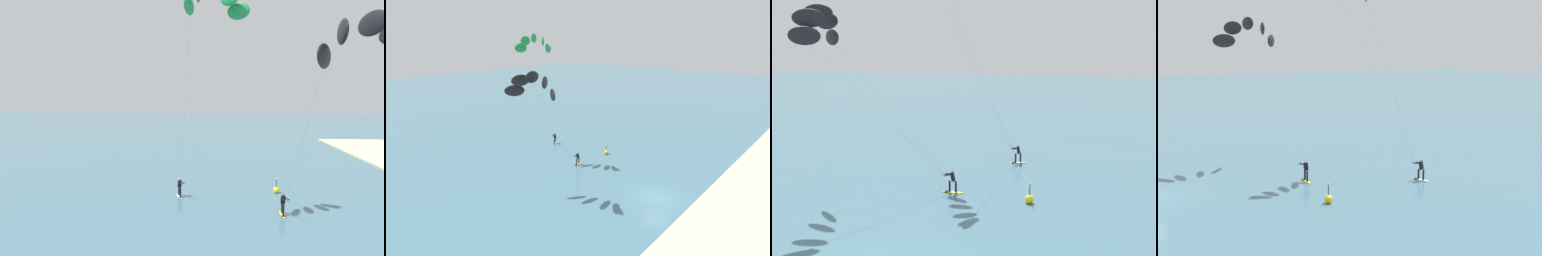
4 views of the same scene
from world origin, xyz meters
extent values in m
ellipsoid|color=white|center=(4.51, 19.43, 0.04)|extent=(1.52, 0.91, 0.08)
cube|color=black|center=(4.13, 19.27, 0.09)|extent=(0.37, 0.37, 0.02)
cylinder|color=black|center=(4.71, 19.51, 0.47)|extent=(0.14, 0.14, 0.78)
cylinder|color=black|center=(4.30, 19.34, 0.47)|extent=(0.14, 0.14, 0.78)
cube|color=black|center=(4.51, 19.43, 1.16)|extent=(0.41, 0.40, 0.63)
sphere|color=tan|center=(4.51, 19.43, 1.58)|extent=(0.20, 0.20, 0.20)
cylinder|color=black|center=(4.02, 19.18, 1.31)|extent=(0.51, 0.27, 0.03)
cylinder|color=black|center=(4.31, 19.21, 1.34)|extent=(0.47, 0.51, 0.15)
cylinder|color=black|center=(4.21, 19.40, 1.34)|extent=(0.61, 0.14, 0.15)
ellipsoid|color=#1E9347|center=(-2.04, 18.11, 14.29)|extent=(1.55, 0.79, 1.10)
ellipsoid|color=#1E9347|center=(-0.46, 14.97, 14.29)|extent=(0.79, 1.55, 1.10)
cylinder|color=#B2B2B7|center=(0.99, 18.65, 7.65)|extent=(6.07, 1.08, 12.69)
cylinder|color=#B2B2B7|center=(1.78, 17.07, 7.65)|extent=(4.50, 4.23, 12.69)
ellipsoid|color=yellow|center=(0.85, 11.42, 0.04)|extent=(1.51, 0.40, 0.08)
cube|color=black|center=(0.44, 11.41, 0.09)|extent=(0.29, 0.29, 0.02)
cylinder|color=black|center=(1.07, 11.43, 0.47)|extent=(0.14, 0.14, 0.78)
cylinder|color=black|center=(0.63, 11.42, 0.47)|extent=(0.14, 0.14, 0.78)
cube|color=black|center=(0.85, 11.42, 1.16)|extent=(0.33, 0.31, 0.63)
sphere|color=beige|center=(0.85, 11.42, 1.58)|extent=(0.20, 0.20, 0.20)
cylinder|color=black|center=(0.31, 11.30, 1.31)|extent=(0.54, 0.15, 0.03)
cylinder|color=black|center=(0.61, 11.25, 1.34)|extent=(0.55, 0.41, 0.15)
cylinder|color=black|center=(0.56, 11.47, 1.34)|extent=(0.61, 0.19, 0.15)
ellipsoid|color=black|center=(-7.93, 11.76, 10.57)|extent=(1.81, 1.31, 1.10)
ellipsoid|color=black|center=(-7.75, 10.96, 11.62)|extent=(1.97, 0.65, 1.10)
ellipsoid|color=black|center=(-7.45, 9.58, 12.03)|extent=(1.97, 0.73, 1.10)
cylinder|color=#B2B2B7|center=(-3.81, 11.53, 5.79)|extent=(8.26, 0.48, 8.97)
cylinder|color=#B2B2B7|center=(-3.33, 9.35, 5.79)|extent=(7.30, 3.92, 8.97)
sphere|color=yellow|center=(6.16, 10.89, 0.28)|extent=(0.56, 0.56, 0.56)
cylinder|color=#262628|center=(6.16, 10.89, 0.91)|extent=(0.06, 0.06, 0.70)
sphere|color=#F2F2CC|center=(6.16, 10.89, 1.32)|extent=(0.12, 0.12, 0.12)
camera|label=1|loc=(-22.75, 16.55, 9.01)|focal=30.56mm
camera|label=2|loc=(-25.36, -12.34, 15.59)|focal=28.25mm
camera|label=3|loc=(7.65, -12.74, 10.03)|focal=35.92mm
camera|label=4|loc=(34.09, -1.61, 10.58)|focal=45.31mm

